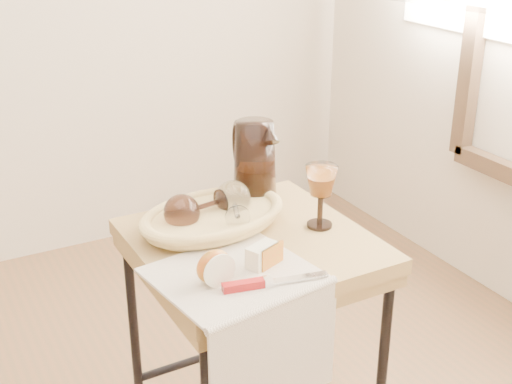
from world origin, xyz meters
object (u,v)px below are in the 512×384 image
bread_basket (213,220)px  apple_half (214,266)px  side_table (252,355)px  table_knife (271,281)px  goblet_lying_a (199,207)px  goblet_lying_b (235,206)px  pitcher (255,163)px  wine_goblet (321,196)px  tea_towel (233,275)px

bread_basket → apple_half: 0.25m
side_table → table_knife: (-0.07, -0.20, 0.33)m
table_knife → goblet_lying_a: bearing=104.8°
side_table → goblet_lying_b: 0.38m
pitcher → apple_half: pitcher is taller
wine_goblet → pitcher: bearing=110.0°
apple_half → table_knife: (0.09, -0.06, -0.03)m
side_table → table_knife: 0.40m
wine_goblet → table_knife: 0.30m
bread_basket → apple_half: bearing=-124.1°
side_table → bread_basket: bread_basket is taller
goblet_lying_a → goblet_lying_b: 0.08m
bread_basket → goblet_lying_b: 0.06m
tea_towel → goblet_lying_a: goblet_lying_a is taller
tea_towel → goblet_lying_b: goblet_lying_b is taller
goblet_lying_a → table_knife: bearing=85.2°
tea_towel → wine_goblet: (0.28, 0.11, 0.07)m
goblet_lying_b → wine_goblet: size_ratio=0.90×
bread_basket → pitcher: size_ratio=1.28×
apple_half → goblet_lying_b: bearing=47.4°
pitcher → apple_half: (-0.26, -0.31, -0.06)m
bread_basket → table_knife: bearing=-101.4°
table_knife → tea_towel: bearing=133.3°
goblet_lying_a → tea_towel: bearing=74.9°
side_table → pitcher: bearing=59.6°
bread_basket → wine_goblet: size_ratio=2.11×
side_table → pitcher: (0.10, 0.17, 0.42)m
bread_basket → pitcher: bearing=18.6°
side_table → apple_half: apple_half is taller
bread_basket → table_knife: (-0.01, -0.29, -0.01)m
tea_towel → wine_goblet: bearing=13.0°
goblet_lying_b → pitcher: (0.10, 0.10, 0.05)m
tea_towel → table_knife: table_knife is taller
tea_towel → goblet_lying_a: bearing=74.8°
tea_towel → bread_basket: (0.06, 0.22, 0.02)m
tea_towel → table_knife: (0.05, -0.07, 0.01)m
tea_towel → apple_half: bearing=-175.5°
bread_basket → goblet_lying_a: bearing=144.2°
bread_basket → pitcher: 0.19m
tea_towel → apple_half: apple_half is taller
side_table → wine_goblet: (0.17, -0.02, 0.39)m
apple_half → table_knife: 0.12m
goblet_lying_b → apple_half: (-0.15, -0.21, -0.01)m
goblet_lying_b → wine_goblet: 0.20m
tea_towel → pitcher: size_ratio=1.21×
goblet_lying_a → wine_goblet: bearing=145.8°
wine_goblet → side_table: bearing=172.5°
side_table → wine_goblet: wine_goblet is taller
tea_towel → bread_basket: 0.22m
wine_goblet → apple_half: size_ratio=2.01×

